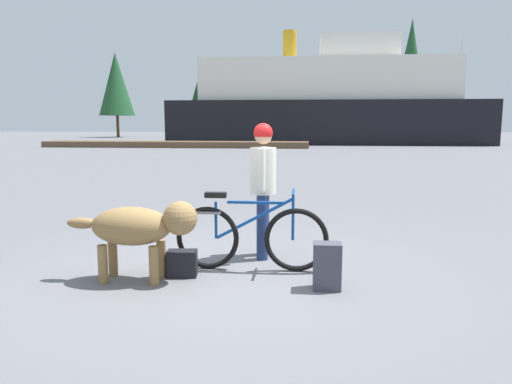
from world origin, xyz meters
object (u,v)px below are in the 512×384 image
object	(u,v)px
ferry_boat	(327,104)
dog	(140,227)
bicycle	(250,236)
person_cyclist	(263,178)
handbag_pannier	(182,263)
backpack	(327,266)
sailboat_moored	(456,137)

from	to	relation	value
ferry_boat	dog	bearing A→B (deg)	-95.84
bicycle	person_cyclist	size ratio (longest dim) A/B	1.05
handbag_pannier	backpack	bearing A→B (deg)	-8.93
backpack	sailboat_moored	bearing A→B (deg)	71.18
ferry_boat	handbag_pannier	bearing A→B (deg)	-95.21
bicycle	ferry_boat	world-z (taller)	ferry_boat
backpack	sailboat_moored	size ratio (longest dim) A/B	0.06
dog	backpack	world-z (taller)	dog
bicycle	dog	bearing A→B (deg)	-156.72
ferry_boat	person_cyclist	bearing A→B (deg)	-93.95
handbag_pannier	ferry_boat	distance (m)	34.57
backpack	handbag_pannier	world-z (taller)	backpack
bicycle	ferry_boat	bearing A→B (deg)	85.95
person_cyclist	dog	world-z (taller)	person_cyclist
bicycle	person_cyclist	world-z (taller)	person_cyclist
dog	handbag_pannier	world-z (taller)	dog
handbag_pannier	person_cyclist	bearing A→B (deg)	45.99
sailboat_moored	bicycle	bearing A→B (deg)	-110.26
dog	backpack	bearing A→B (deg)	-1.92
backpack	handbag_pannier	xyz separation A→B (m)	(-1.56, 0.24, -0.09)
dog	handbag_pannier	xyz separation A→B (m)	(0.40, 0.18, -0.44)
dog	bicycle	bearing A→B (deg)	23.28
handbag_pannier	sailboat_moored	world-z (taller)	sailboat_moored
dog	sailboat_moored	distance (m)	39.43
person_cyclist	sailboat_moored	world-z (taller)	sailboat_moored
bicycle	person_cyclist	bearing A→B (deg)	79.80
person_cyclist	handbag_pannier	distance (m)	1.45
person_cyclist	handbag_pannier	world-z (taller)	person_cyclist
bicycle	dog	size ratio (longest dim) A/B	1.23
person_cyclist	backpack	xyz separation A→B (m)	(0.74, -1.09, -0.76)
person_cyclist	sailboat_moored	bearing A→B (deg)	69.59
dog	backpack	xyz separation A→B (m)	(1.96, -0.07, -0.34)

